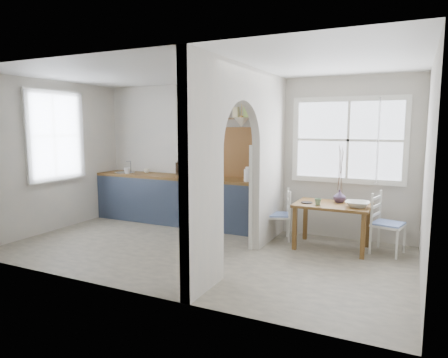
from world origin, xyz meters
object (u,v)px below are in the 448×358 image
at_px(dining_table, 332,226).
at_px(chair_right, 388,224).
at_px(kettle, 248,174).
at_px(chair_left, 278,215).
at_px(vase, 340,196).

relative_size(dining_table, chair_right, 1.23).
xyz_separation_m(chair_right, kettle, (-2.21, 0.13, 0.58)).
relative_size(chair_left, kettle, 3.41).
relative_size(chair_right, kettle, 3.67).
height_order(chair_left, kettle, kettle).
relative_size(dining_table, vase, 5.61).
distance_m(chair_left, chair_right, 1.64).
height_order(dining_table, kettle, kettle).
xyz_separation_m(dining_table, chair_right, (0.77, 0.10, 0.10)).
bearing_deg(chair_right, dining_table, 110.89).
distance_m(chair_left, vase, 1.01).
distance_m(dining_table, chair_left, 0.88).
bearing_deg(dining_table, chair_left, 174.29).
bearing_deg(chair_right, vase, 98.41).
bearing_deg(chair_left, chair_right, 69.01).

